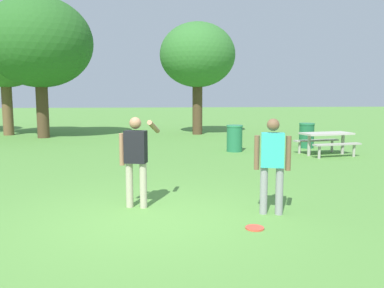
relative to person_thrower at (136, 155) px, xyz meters
The scene contains 10 objects.
ground_plane 1.19m from the person_thrower, 75.94° to the right, with size 120.00×120.00×0.00m, color #568E3D.
person_thrower is the anchor object (origin of this frame).
person_catcher 2.39m from the person_thrower, 16.75° to the right, with size 0.59×0.32×1.64m.
frisbee 2.47m from the person_thrower, 37.29° to the right, with size 0.29×0.29×0.03m, color #E04733.
picnic_table_near 8.35m from the person_thrower, 41.44° to the left, with size 1.92×1.69×0.77m.
trash_can_beside_table 9.76m from the person_thrower, 49.36° to the left, with size 0.59×0.59×0.96m.
trash_can_further_along 7.54m from the person_thrower, 63.56° to the left, with size 0.59×0.59×0.96m.
tree_far_right 15.75m from the person_thrower, 116.25° to the left, with size 3.74×3.74×5.60m.
tree_slender_mid 13.66m from the person_thrower, 110.97° to the left, with size 4.92×4.92×6.58m.
tree_back_left 13.81m from the person_thrower, 77.84° to the left, with size 3.86×3.86×5.72m.
Camera 1 is at (0.02, -6.28, 2.02)m, focal length 36.38 mm.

